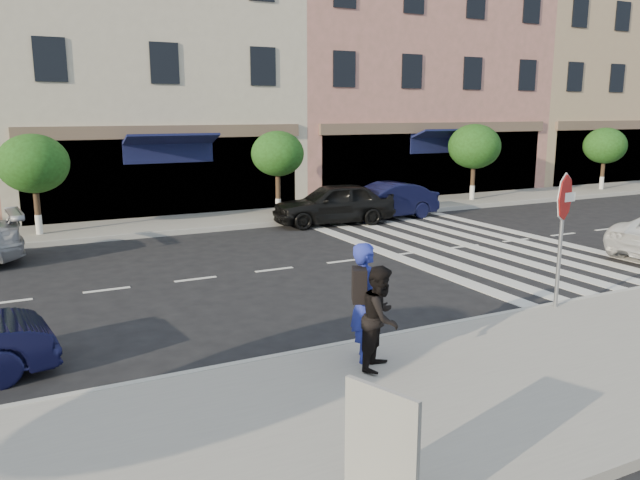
# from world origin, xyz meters

# --- Properties ---
(ground) EXTENTS (120.00, 120.00, 0.00)m
(ground) POSITION_xyz_m (0.00, 0.00, 0.00)
(ground) COLOR black
(ground) RESTS_ON ground
(sidewalk_near) EXTENTS (60.00, 4.50, 0.15)m
(sidewalk_near) POSITION_xyz_m (0.00, -3.75, 0.07)
(sidewalk_near) COLOR gray
(sidewalk_near) RESTS_ON ground
(sidewalk_far) EXTENTS (60.00, 3.00, 0.15)m
(sidewalk_far) POSITION_xyz_m (0.00, 11.00, 0.07)
(sidewalk_far) COLOR gray
(sidewalk_far) RESTS_ON ground
(building_centre) EXTENTS (11.00, 9.00, 11.00)m
(building_centre) POSITION_xyz_m (-0.50, 17.00, 5.50)
(building_centre) COLOR beige
(building_centre) RESTS_ON ground
(building_east_mid) EXTENTS (13.00, 9.00, 13.00)m
(building_east_mid) POSITION_xyz_m (11.50, 17.00, 6.50)
(building_east_mid) COLOR tan
(building_east_mid) RESTS_ON ground
(building_east_far) EXTENTS (12.00, 9.00, 12.00)m
(building_east_far) POSITION_xyz_m (24.00, 17.00, 6.00)
(building_east_far) COLOR tan
(building_east_far) RESTS_ON ground
(street_tree_wb) EXTENTS (2.10, 2.10, 3.06)m
(street_tree_wb) POSITION_xyz_m (-5.00, 10.80, 2.31)
(street_tree_wb) COLOR #473323
(street_tree_wb) RESTS_ON sidewalk_far
(street_tree_c) EXTENTS (1.90, 1.90, 3.04)m
(street_tree_c) POSITION_xyz_m (3.00, 10.80, 2.36)
(street_tree_c) COLOR #473323
(street_tree_c) RESTS_ON sidewalk_far
(street_tree_ea) EXTENTS (2.20, 2.20, 3.19)m
(street_tree_ea) POSITION_xyz_m (12.00, 10.80, 2.39)
(street_tree_ea) COLOR #473323
(street_tree_ea) RESTS_ON sidewalk_far
(street_tree_eb) EXTENTS (2.00, 2.00, 2.94)m
(street_tree_eb) POSITION_xyz_m (20.00, 10.80, 2.22)
(street_tree_eb) COLOR #473323
(street_tree_eb) RESTS_ON sidewalk_far
(stop_sign) EXTENTS (0.92, 0.13, 2.61)m
(stop_sign) POSITION_xyz_m (3.57, -1.67, 2.04)
(stop_sign) COLOR gray
(stop_sign) RESTS_ON sidewalk_near
(photographer) EXTENTS (0.68, 0.79, 1.82)m
(photographer) POSITION_xyz_m (-1.08, -2.21, 1.06)
(photographer) COLOR #212C9A
(photographer) RESTS_ON sidewalk_near
(walker) EXTENTS (0.95, 0.94, 1.55)m
(walker) POSITION_xyz_m (-1.05, -2.60, 0.93)
(walker) COLOR black
(walker) RESTS_ON sidewalk_near
(poster_board) EXTENTS (0.38, 0.79, 1.27)m
(poster_board) POSITION_xyz_m (-2.86, -5.50, 0.77)
(poster_board) COLOR beige
(poster_board) RESTS_ON sidewalk_near
(car_far_mid) EXTENTS (4.40, 2.17, 1.44)m
(car_far_mid) POSITION_xyz_m (4.31, 9.00, 0.72)
(car_far_mid) COLOR black
(car_far_mid) RESTS_ON ground
(car_far_right) EXTENTS (4.04, 1.56, 1.31)m
(car_far_right) POSITION_xyz_m (6.50, 9.10, 0.66)
(car_far_right) COLOR black
(car_far_right) RESTS_ON ground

